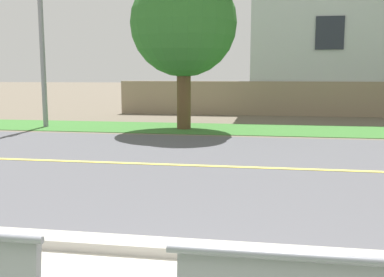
% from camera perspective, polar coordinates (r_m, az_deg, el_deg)
% --- Properties ---
extents(ground_plane, '(140.00, 140.00, 0.00)m').
position_cam_1_polar(ground_plane, '(9.90, 5.30, -1.85)').
color(ground_plane, '#665B4C').
extents(curb_edge, '(44.00, 0.30, 0.11)m').
position_cam_1_polar(curb_edge, '(4.47, -0.29, -13.91)').
color(curb_edge, '#ADA89E').
rests_on(curb_edge, ground_plane).
extents(street_asphalt, '(52.00, 8.00, 0.01)m').
position_cam_1_polar(street_asphalt, '(8.43, 4.54, -3.61)').
color(street_asphalt, '#515156').
rests_on(street_asphalt, ground_plane).
extents(road_centre_line, '(48.00, 0.14, 0.01)m').
position_cam_1_polar(road_centre_line, '(8.43, 4.54, -3.57)').
color(road_centre_line, '#E0CC4C').
rests_on(road_centre_line, ground_plane).
extents(far_verge_grass, '(48.00, 2.80, 0.02)m').
position_cam_1_polar(far_verge_grass, '(14.04, 6.58, 1.17)').
color(far_verge_grass, '#38702D').
rests_on(far_verge_grass, ground_plane).
extents(shade_tree_far_left, '(3.24, 3.24, 5.35)m').
position_cam_1_polar(shade_tree_far_left, '(13.99, -0.70, 15.41)').
color(shade_tree_far_left, brown).
rests_on(shade_tree_far_left, ground_plane).
extents(garden_wall, '(13.00, 0.36, 1.40)m').
position_cam_1_polar(garden_wall, '(18.84, 10.40, 5.02)').
color(garden_wall, gray).
rests_on(garden_wall, ground_plane).
extents(house_across_street, '(12.21, 6.91, 6.62)m').
position_cam_1_polar(house_across_street, '(22.60, 22.58, 11.80)').
color(house_across_street, '#B7BCC1').
rests_on(house_across_street, ground_plane).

